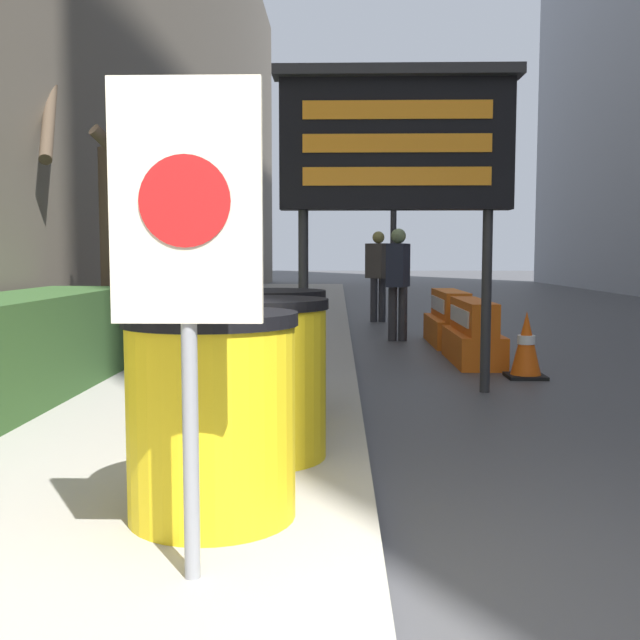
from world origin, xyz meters
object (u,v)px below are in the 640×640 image
object	(u,v)px
barrel_drum_back	(271,355)
jersey_barrier_orange_near	(450,321)
barrel_drum_foreground	(211,415)
pedestrian_passerby	(378,269)
traffic_cone_near	(526,345)
pedestrian_worker	(398,275)
traffic_light_near_curb	(394,187)
barrel_drum_middle	(261,378)
message_board	(396,145)
warning_sign	(187,241)
jersey_barrier_orange_far	(473,335)

from	to	relation	value
barrel_drum_back	jersey_barrier_orange_near	xyz separation A→B (m)	(2.21, 6.04, -0.28)
barrel_drum_foreground	pedestrian_passerby	bearing A→B (deg)	83.28
traffic_cone_near	barrel_drum_foreground	bearing A→B (deg)	-118.50
jersey_barrier_orange_near	pedestrian_worker	xyz separation A→B (m)	(-0.77, 0.41, 0.69)
pedestrian_passerby	traffic_light_near_curb	bearing A→B (deg)	-12.87
barrel_drum_back	pedestrian_passerby	distance (m)	9.91
traffic_light_near_curb	pedestrian_passerby	xyz separation A→B (m)	(-0.27, 0.52, -1.61)
barrel_drum_middle	pedestrian_worker	xyz separation A→B (m)	(1.41, 7.48, 0.41)
barrel_drum_middle	message_board	world-z (taller)	message_board
message_board	pedestrian_passerby	distance (m)	7.94
warning_sign	jersey_barrier_orange_far	world-z (taller)	warning_sign
barrel_drum_back	message_board	size ratio (longest dim) A/B	0.30
jersey_barrier_orange_near	pedestrian_worker	size ratio (longest dim) A/B	0.98
barrel_drum_middle	pedestrian_passerby	world-z (taller)	pedestrian_passerby
warning_sign	traffic_cone_near	size ratio (longest dim) A/B	2.46
barrel_drum_foreground	barrel_drum_middle	distance (m)	1.05
message_board	jersey_barrier_orange_near	bearing A→B (deg)	74.05
barrel_drum_foreground	pedestrian_passerby	xyz separation A→B (m)	(1.40, 11.89, 0.44)
barrel_drum_foreground	message_board	xyz separation A→B (m)	(1.15, 4.07, 1.81)
jersey_barrier_orange_far	warning_sign	bearing A→B (deg)	-108.40
barrel_drum_middle	barrel_drum_back	world-z (taller)	same
jersey_barrier_orange_far	pedestrian_passerby	world-z (taller)	pedestrian_passerby
traffic_light_near_curb	message_board	bearing A→B (deg)	-94.10
warning_sign	message_board	bearing A→B (deg)	76.82
barrel_drum_middle	message_board	distance (m)	3.67
jersey_barrier_orange_near	pedestrian_worker	bearing A→B (deg)	152.11
barrel_drum_middle	pedestrian_passerby	size ratio (longest dim) A/B	0.52
barrel_drum_middle	pedestrian_worker	bearing A→B (deg)	79.32
warning_sign	pedestrian_passerby	size ratio (longest dim) A/B	1.00
pedestrian_worker	pedestrian_passerby	world-z (taller)	pedestrian_passerby
barrel_drum_foreground	traffic_cone_near	xyz separation A→B (m)	(2.69, 4.95, -0.27)
message_board	jersey_barrier_orange_near	world-z (taller)	message_board
barrel_drum_middle	warning_sign	distance (m)	1.89
traffic_cone_near	pedestrian_worker	xyz separation A→B (m)	(-1.15, 3.57, 0.69)
barrel_drum_foreground	traffic_light_near_curb	distance (m)	11.67
jersey_barrier_orange_near	pedestrian_passerby	bearing A→B (deg)	103.47
traffic_cone_near	jersey_barrier_orange_near	bearing A→B (deg)	96.85
jersey_barrier_orange_near	barrel_drum_foreground	bearing A→B (deg)	-105.86
warning_sign	traffic_light_near_curb	world-z (taller)	traffic_light_near_curb
traffic_light_near_curb	barrel_drum_foreground	bearing A→B (deg)	-98.37
warning_sign	pedestrian_passerby	xyz separation A→B (m)	(1.37, 12.57, -0.34)
barrel_drum_foreground	warning_sign	bearing A→B (deg)	-86.99
barrel_drum_foreground	pedestrian_worker	distance (m)	8.67
warning_sign	pedestrian_worker	size ratio (longest dim) A/B	1.04
barrel_drum_back	traffic_light_near_curb	distance (m)	9.65
jersey_barrier_orange_near	traffic_light_near_curb	bearing A→B (deg)	100.99
traffic_cone_near	pedestrian_passerby	world-z (taller)	pedestrian_passerby
warning_sign	jersey_barrier_orange_far	size ratio (longest dim) A/B	1.09
barrel_drum_middle	barrel_drum_back	bearing A→B (deg)	91.85
message_board	jersey_barrier_orange_far	bearing A→B (deg)	60.81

